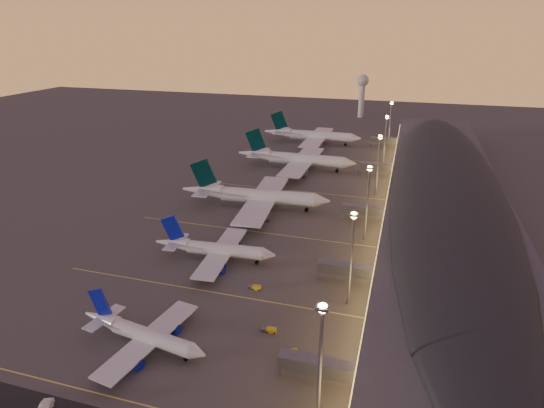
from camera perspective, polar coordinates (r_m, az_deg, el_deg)
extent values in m
plane|color=#403E3B|center=(130.23, -6.64, -9.79)|extent=(700.00, 700.00, 0.00)
cylinder|color=silver|center=(107.76, -14.75, -15.89)|extent=(21.00, 6.62, 3.53)
cone|color=silver|center=(101.66, -9.25, -17.99)|extent=(3.84, 3.99, 3.53)
cone|color=silver|center=(116.45, -20.65, -13.27)|extent=(9.78, 4.90, 3.53)
cube|color=silver|center=(108.68, -15.15, -15.98)|extent=(10.44, 30.26, 0.39)
cylinder|color=#0C1494|center=(112.94, -12.64, -14.86)|extent=(5.02, 3.32, 2.64)
cylinder|color=#0C1494|center=(105.39, -17.16, -18.42)|extent=(5.02, 3.32, 2.64)
cube|color=#0C1494|center=(113.71, -20.79, -11.44)|extent=(6.46, 1.50, 7.65)
cube|color=silver|center=(115.44, -20.28, -13.23)|extent=(4.92, 11.07, 0.25)
cylinder|color=black|center=(104.79, -10.75, -18.45)|extent=(0.32, 0.32, 1.39)
cylinder|color=black|center=(104.92, -10.74, -18.54)|extent=(1.07, 0.76, 0.99)
cylinder|color=black|center=(111.59, -14.49, -15.98)|extent=(0.32, 0.32, 1.39)
cylinder|color=black|center=(111.71, -14.48, -16.06)|extent=(1.07, 0.76, 0.99)
cylinder|color=black|center=(108.76, -16.20, -17.30)|extent=(0.32, 0.32, 1.39)
cylinder|color=black|center=(108.89, -16.18, -17.39)|extent=(1.07, 0.76, 0.99)
cylinder|color=silver|center=(139.62, -5.92, -5.77)|extent=(23.93, 5.71, 4.03)
cone|color=silver|center=(136.22, -0.38, -6.38)|extent=(4.10, 4.30, 4.03)
cone|color=silver|center=(145.37, -12.40, -4.81)|extent=(10.96, 4.79, 4.03)
cube|color=silver|center=(140.28, -6.35, -5.97)|extent=(9.29, 34.38, 0.44)
cylinder|color=#0C1494|center=(146.97, -5.12, -5.17)|extent=(5.55, 3.40, 3.03)
cylinder|color=#0C1494|center=(134.52, -7.04, -7.95)|extent=(5.55, 3.40, 3.03)
cube|color=#0C1494|center=(142.95, -12.37, -2.95)|extent=(7.42, 1.13, 8.75)
cube|color=silver|center=(144.59, -11.95, -4.65)|extent=(4.69, 12.47, 0.28)
cylinder|color=black|center=(138.36, -1.92, -7.24)|extent=(0.34, 0.34, 1.59)
cylinder|color=black|center=(138.47, -1.92, -7.33)|extent=(1.18, 0.78, 1.13)
cylinder|color=black|center=(143.84, -6.25, -6.18)|extent=(0.34, 0.34, 1.59)
cylinder|color=black|center=(143.95, -6.25, -6.26)|extent=(1.18, 0.78, 1.13)
cylinder|color=black|center=(139.16, -6.99, -7.23)|extent=(0.34, 0.34, 1.59)
cylinder|color=black|center=(139.27, -6.99, -7.31)|extent=(1.18, 0.78, 1.13)
cylinder|color=silver|center=(177.17, -0.56, 0.93)|extent=(37.13, 8.54, 5.56)
cone|color=silver|center=(174.06, 6.32, 0.41)|extent=(6.37, 6.03, 5.56)
cone|color=silver|center=(184.26, -8.70, 1.73)|extent=(17.02, 6.90, 5.56)
cube|color=silver|center=(177.89, -1.12, 0.68)|extent=(15.03, 54.48, 0.61)
cylinder|color=slate|center=(189.12, 0.04, 1.37)|extent=(8.62, 4.84, 4.17)
cylinder|color=slate|center=(167.65, -1.64, -1.36)|extent=(8.62, 4.84, 4.17)
cube|color=black|center=(181.70, -8.58, 3.84)|extent=(11.01, 1.73, 12.35)
cube|color=silver|center=(183.30, -8.13, 1.93)|extent=(7.49, 19.78, 0.39)
cylinder|color=black|center=(176.09, 4.35, -0.63)|extent=(0.48, 0.48, 2.23)
cylinder|color=black|center=(176.22, 4.35, -0.73)|extent=(1.63, 1.10, 1.56)
cylinder|color=black|center=(182.73, -1.20, 0.27)|extent=(0.48, 0.48, 2.23)
cylinder|color=black|center=(182.85, -1.20, 0.18)|extent=(1.63, 1.10, 1.56)
cylinder|color=black|center=(175.70, -1.78, -0.63)|extent=(0.48, 0.48, 2.23)
cylinder|color=black|center=(175.82, -1.78, -0.73)|extent=(1.63, 1.10, 1.56)
cylinder|color=silver|center=(227.34, 4.29, 5.58)|extent=(37.54, 6.23, 5.66)
cone|color=silver|center=(223.61, 9.74, 5.06)|extent=(6.13, 5.75, 5.66)
cone|color=silver|center=(234.60, -2.21, 6.31)|extent=(17.00, 5.92, 5.66)
cube|color=silver|center=(228.02, 3.84, 5.38)|extent=(11.70, 54.91, 0.62)
cylinder|color=slate|center=(239.56, 4.81, 5.68)|extent=(8.52, 4.38, 4.25)
cylinder|color=slate|center=(217.10, 3.37, 4.03)|extent=(8.52, 4.38, 4.25)
cube|color=black|center=(232.50, -2.03, 8.04)|extent=(11.18, 1.02, 12.57)
cube|color=silver|center=(233.71, -1.73, 6.47)|extent=(6.34, 19.80, 0.40)
cylinder|color=black|center=(225.57, 8.16, 4.24)|extent=(0.46, 0.46, 2.27)
cylinder|color=black|center=(225.67, 8.16, 4.16)|extent=(1.60, 1.02, 1.59)
cylinder|color=black|center=(232.83, 3.77, 4.97)|extent=(0.46, 0.46, 2.27)
cylinder|color=black|center=(232.92, 3.77, 4.89)|extent=(1.60, 1.02, 1.59)
cylinder|color=black|center=(225.46, 3.28, 4.42)|extent=(0.46, 0.46, 2.27)
cylinder|color=black|center=(225.56, 3.28, 4.34)|extent=(1.60, 1.02, 1.59)
cylinder|color=silver|center=(278.76, 6.08, 8.50)|extent=(36.91, 5.72, 5.58)
cone|color=silver|center=(275.67, 10.49, 8.11)|extent=(5.97, 5.60, 5.58)
cone|color=silver|center=(284.69, 0.73, 9.04)|extent=(16.68, 5.64, 5.58)
cube|color=silver|center=(279.31, 5.71, 8.33)|extent=(10.91, 53.97, 0.61)
cylinder|color=slate|center=(290.87, 6.40, 8.46)|extent=(8.35, 4.21, 4.18)
cylinder|color=slate|center=(268.21, 5.43, 7.38)|extent=(8.35, 4.21, 4.18)
cube|color=black|center=(282.99, 0.90, 10.45)|extent=(11.01, 0.88, 12.38)
cube|color=silver|center=(283.96, 1.13, 9.17)|extent=(6.02, 19.44, 0.39)
cylinder|color=black|center=(277.27, 9.21, 7.44)|extent=(0.45, 0.45, 2.23)
cylinder|color=black|center=(277.35, 9.21, 7.37)|extent=(1.57, 0.98, 1.56)
cylinder|color=black|center=(283.93, 5.61, 7.95)|extent=(0.45, 0.45, 2.23)
cylinder|color=black|center=(284.01, 5.61, 7.88)|extent=(1.57, 0.98, 1.56)
cylinder|color=black|center=(276.49, 5.28, 7.59)|extent=(0.45, 0.45, 2.23)
cylinder|color=black|center=(276.57, 5.27, 7.52)|extent=(1.57, 0.98, 1.56)
cube|color=#48484D|center=(185.23, 20.67, 0.75)|extent=(40.00, 255.00, 12.00)
ellipsoid|color=black|center=(183.33, 20.91, 2.50)|extent=(39.00, 253.00, 10.92)
cube|color=#FFBA54|center=(184.92, 14.41, 1.12)|extent=(0.40, 244.80, 8.00)
cube|color=slate|center=(96.00, 5.78, -19.53)|extent=(16.00, 3.20, 3.00)
cylinder|color=slate|center=(98.82, 0.89, -19.75)|extent=(0.70, 0.70, 4.40)
cube|color=slate|center=(128.59, 9.31, -8.05)|extent=(16.00, 3.20, 3.00)
cylinder|color=slate|center=(130.71, 5.74, -8.50)|extent=(0.70, 0.70, 4.40)
cube|color=slate|center=(169.11, 11.43, -0.74)|extent=(16.00, 3.20, 3.00)
cylinder|color=slate|center=(170.73, 8.71, -1.17)|extent=(0.70, 0.70, 4.40)
cube|color=slate|center=(222.91, 12.98, 4.60)|extent=(16.00, 3.20, 3.00)
cylinder|color=slate|center=(224.14, 10.89, 4.24)|extent=(0.70, 0.70, 4.40)
cube|color=slate|center=(277.02, 13.91, 7.80)|extent=(16.00, 3.20, 3.00)
cylinder|color=slate|center=(278.01, 12.22, 7.50)|extent=(0.70, 0.70, 4.40)
cylinder|color=slate|center=(83.06, 5.99, -19.98)|extent=(0.70, 0.70, 25.00)
cube|color=slate|center=(75.27, 6.37, -12.72)|extent=(2.20, 2.20, 0.50)
sphere|color=#F6B962|center=(75.38, 6.37, -12.84)|extent=(1.80, 1.80, 1.80)
cylinder|color=slate|center=(115.84, 9.84, -7.09)|extent=(0.70, 0.70, 25.00)
cube|color=slate|center=(110.39, 10.25, -1.30)|extent=(2.20, 2.20, 0.50)
sphere|color=#F6B962|center=(110.47, 10.24, -1.39)|extent=(1.80, 1.80, 1.80)
cylinder|color=slate|center=(152.12, 11.81, -0.09)|extent=(0.70, 0.70, 25.00)
cube|color=slate|center=(148.01, 12.18, 4.49)|extent=(2.20, 2.20, 0.50)
sphere|color=#F6B962|center=(148.07, 12.17, 4.41)|extent=(1.80, 1.80, 1.80)
cylinder|color=slate|center=(194.68, 13.12, 4.60)|extent=(0.70, 0.70, 25.00)
cube|color=slate|center=(191.49, 13.44, 8.23)|extent=(2.20, 2.20, 0.50)
sphere|color=#F6B962|center=(191.53, 13.44, 8.17)|extent=(1.80, 1.80, 1.80)
cylinder|color=slate|center=(238.14, 13.97, 7.59)|extent=(0.70, 0.70, 25.00)
cube|color=slate|center=(235.54, 14.25, 10.58)|extent=(2.20, 2.20, 0.50)
sphere|color=#F6B962|center=(235.58, 14.24, 10.53)|extent=(1.80, 1.80, 1.80)
cylinder|color=slate|center=(282.09, 14.56, 9.65)|extent=(0.70, 0.70, 25.00)
cube|color=slate|center=(279.89, 14.81, 12.19)|extent=(2.20, 2.20, 0.50)
sphere|color=#F6B962|center=(279.92, 14.80, 12.15)|extent=(1.80, 1.80, 1.80)
cylinder|color=silver|center=(367.35, 11.17, 12.64)|extent=(4.40, 4.40, 26.00)
sphere|color=silver|center=(365.43, 11.34, 14.96)|extent=(9.00, 9.00, 9.00)
cube|color=#D8C659|center=(99.24, -17.63, -22.49)|extent=(90.00, 0.36, 0.00)
cube|color=#D8C659|center=(126.37, -7.54, -10.90)|extent=(90.00, 0.36, 0.00)
cube|color=#D8C659|center=(159.03, -1.73, -3.54)|extent=(90.00, 0.36, 0.00)
cube|color=#D8C659|center=(199.00, 2.35, 1.73)|extent=(90.00, 0.36, 0.00)
cube|color=#D8C659|center=(250.19, 5.52, 5.82)|extent=(90.00, 0.36, 0.00)
cube|color=gold|center=(104.92, 2.61, -18.09)|extent=(2.62, 2.22, 1.03)
cube|color=slate|center=(104.77, 1.66, -18.24)|extent=(1.70, 1.65, 0.75)
cylinder|color=black|center=(105.78, 3.01, -17.93)|extent=(0.44, 0.33, 0.41)
cylinder|color=black|center=(104.72, 3.16, -18.41)|extent=(0.44, 0.33, 0.41)
cylinder|color=black|center=(105.52, 2.06, -18.03)|extent=(0.44, 0.33, 0.41)
cylinder|color=black|center=(104.47, 2.21, -18.51)|extent=(0.44, 0.33, 0.41)
cube|color=gold|center=(126.34, -1.94, -10.43)|extent=(2.31, 1.47, 1.05)
cube|color=slate|center=(126.88, -2.69, -10.37)|extent=(1.35, 1.26, 0.76)
cylinder|color=black|center=(126.86, -1.47, -10.44)|extent=(0.42, 0.18, 0.42)
cylinder|color=black|center=(125.71, -1.66, -10.78)|extent=(0.42, 0.18, 0.42)
cylinder|color=black|center=(127.31, -2.22, -10.33)|extent=(0.42, 0.18, 0.42)
cylinder|color=black|center=(126.16, -2.42, -10.66)|extent=(0.42, 0.18, 0.42)
cube|color=gold|center=(110.93, -0.07, -15.54)|extent=(2.32, 1.55, 1.02)
cube|color=slate|center=(111.31, -0.94, -15.49)|extent=(1.38, 1.30, 0.74)
cylinder|color=black|center=(111.51, 0.44, -15.51)|extent=(0.42, 0.20, 0.41)
cylinder|color=black|center=(110.43, 0.28, -15.94)|extent=(0.42, 0.20, 0.41)
cylinder|color=black|center=(111.80, -0.43, -15.40)|extent=(0.42, 0.20, 0.41)
cylinder|color=black|center=(110.72, -0.59, -15.83)|extent=(0.42, 0.20, 0.41)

